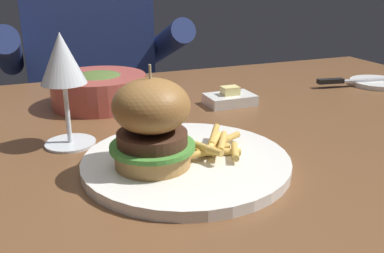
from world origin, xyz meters
name	(u,v)px	position (x,y,z in m)	size (l,w,h in m)	color
dining_table	(166,178)	(0.00, 0.00, 0.66)	(1.47, 0.85, 0.74)	brown
main_plate	(186,162)	(-0.01, -0.14, 0.75)	(0.27, 0.27, 0.01)	white
burger_sandwich	(152,123)	(-0.06, -0.14, 0.81)	(0.11, 0.11, 0.13)	#B78447
fries_pile	(215,146)	(0.02, -0.14, 0.77)	(0.10, 0.10, 0.02)	#EABC5B
wine_glass	(62,64)	(-0.15, 0.00, 0.86)	(0.07, 0.07, 0.17)	silver
bread_plate	(378,83)	(0.55, 0.11, 0.74)	(0.12, 0.12, 0.01)	white
table_knife	(358,80)	(0.50, 0.12, 0.75)	(0.24, 0.05, 0.01)	silver
butter_dish	(230,99)	(0.16, 0.10, 0.75)	(0.09, 0.06, 0.04)	white
soup_bowl	(99,89)	(-0.07, 0.19, 0.77)	(0.18, 0.18, 0.06)	#B24C42
diner_person	(93,113)	(-0.01, 0.70, 0.56)	(0.51, 0.36, 1.18)	#282833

